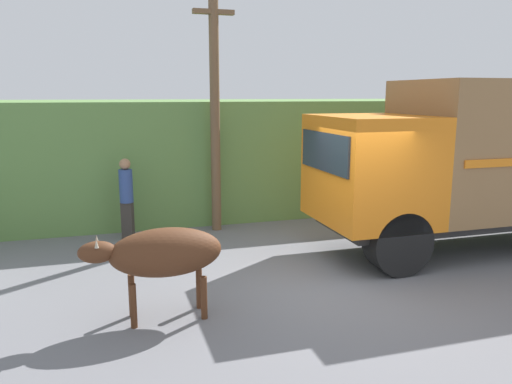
{
  "coord_description": "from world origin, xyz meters",
  "views": [
    {
      "loc": [
        -3.54,
        -7.15,
        3.08
      ],
      "look_at": [
        -1.31,
        0.22,
        1.57
      ],
      "focal_mm": 35.0,
      "sensor_mm": 36.0,
      "label": 1
    }
  ],
  "objects_px": {
    "brown_cow": "(162,253)",
    "utility_pole": "(215,105)",
    "cargo_truck": "(476,158)",
    "pedestrian_on_hill": "(126,194)"
  },
  "relations": [
    {
      "from": "utility_pole",
      "to": "brown_cow",
      "type": "bearing_deg",
      "value": -111.37
    },
    {
      "from": "cargo_truck",
      "to": "utility_pole",
      "type": "distance_m",
      "value": 5.53
    },
    {
      "from": "brown_cow",
      "to": "utility_pole",
      "type": "relative_size",
      "value": 0.35
    },
    {
      "from": "cargo_truck",
      "to": "utility_pole",
      "type": "bearing_deg",
      "value": 150.85
    },
    {
      "from": "pedestrian_on_hill",
      "to": "utility_pole",
      "type": "relative_size",
      "value": 0.32
    },
    {
      "from": "brown_cow",
      "to": "pedestrian_on_hill",
      "type": "height_order",
      "value": "pedestrian_on_hill"
    },
    {
      "from": "brown_cow",
      "to": "pedestrian_on_hill",
      "type": "distance_m",
      "value": 4.16
    },
    {
      "from": "cargo_truck",
      "to": "pedestrian_on_hill",
      "type": "height_order",
      "value": "cargo_truck"
    },
    {
      "from": "cargo_truck",
      "to": "brown_cow",
      "type": "distance_m",
      "value": 6.54
    },
    {
      "from": "pedestrian_on_hill",
      "to": "utility_pole",
      "type": "distance_m",
      "value": 2.74
    }
  ]
}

